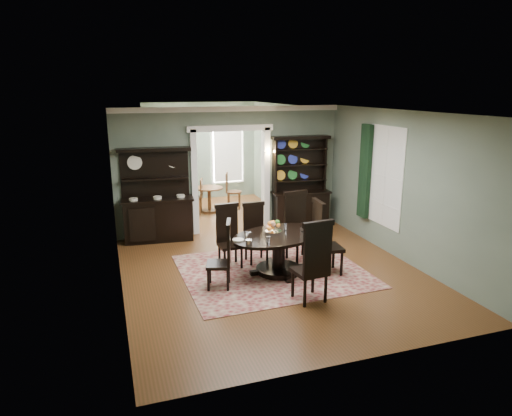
{
  "coord_description": "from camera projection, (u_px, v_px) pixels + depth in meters",
  "views": [
    {
      "loc": [
        -2.85,
        -7.51,
        3.41
      ],
      "look_at": [
        -0.15,
        0.6,
        1.16
      ],
      "focal_mm": 32.0,
      "sensor_mm": 36.0,
      "label": 1
    }
  ],
  "objects": [
    {
      "name": "parlor_chair_left",
      "position": [
        198.0,
        195.0,
        12.62
      ],
      "size": [
        0.46,
        0.45,
        0.99
      ],
      "rotation": [
        0.0,
        0.0,
        1.25
      ],
      "color": "brown",
      "rests_on": "parlor_floor"
    },
    {
      "name": "chair_end_right",
      "position": [
        323.0,
        236.0,
        8.47
      ],
      "size": [
        0.55,
        0.57,
        1.43
      ],
      "rotation": [
        0.0,
        0.0,
        -1.66
      ],
      "color": "black",
      "rests_on": "rug"
    },
    {
      "name": "parlor",
      "position": [
        208.0,
        155.0,
        13.32
      ],
      "size": [
        3.51,
        3.5,
        3.01
      ],
      "color": "brown",
      "rests_on": "ground"
    },
    {
      "name": "chair_end_left",
      "position": [
        224.0,
        253.0,
        7.9
      ],
      "size": [
        0.54,
        0.56,
        1.21
      ],
      "rotation": [
        0.0,
        0.0,
        1.27
      ],
      "color": "black",
      "rests_on": "rug"
    },
    {
      "name": "doorway_trim",
      "position": [
        230.0,
        165.0,
        10.97
      ],
      "size": [
        2.08,
        0.25,
        2.57
      ],
      "color": "white",
      "rests_on": "floor"
    },
    {
      "name": "right_window",
      "position": [
        375.0,
        174.0,
        9.9
      ],
      "size": [
        0.15,
        1.47,
        2.12
      ],
      "color": "white",
      "rests_on": "wall_right"
    },
    {
      "name": "chair_far_right",
      "position": [
        297.0,
        224.0,
        9.25
      ],
      "size": [
        0.59,
        0.57,
        1.41
      ],
      "rotation": [
        0.0,
        0.0,
        3.31
      ],
      "color": "black",
      "rests_on": "rug"
    },
    {
      "name": "dining_table",
      "position": [
        279.0,
        246.0,
        8.58
      ],
      "size": [
        2.24,
        2.24,
        0.76
      ],
      "rotation": [
        0.0,
        0.0,
        0.3
      ],
      "color": "black",
      "rests_on": "rug"
    },
    {
      "name": "room",
      "position": [
        274.0,
        192.0,
        8.27
      ],
      "size": [
        5.51,
        6.01,
        3.01
      ],
      "color": "brown",
      "rests_on": "ground"
    },
    {
      "name": "rug",
      "position": [
        272.0,
        271.0,
        8.76
      ],
      "size": [
        3.45,
        2.96,
        0.01
      ],
      "primitive_type": "cube",
      "rotation": [
        0.0,
        0.0,
        0.02
      ],
      "color": "maroon",
      "rests_on": "floor"
    },
    {
      "name": "wall_sconce",
      "position": [
        270.0,
        153.0,
        11.05
      ],
      "size": [
        0.27,
        0.21,
        0.21
      ],
      "color": "gold",
      "rests_on": "back_wall_right"
    },
    {
      "name": "centerpiece",
      "position": [
        273.0,
        230.0,
        8.53
      ],
      "size": [
        1.58,
        1.02,
        0.26
      ],
      "color": "white",
      "rests_on": "dining_table"
    },
    {
      "name": "parlor_table",
      "position": [
        209.0,
        196.0,
        12.83
      ],
      "size": [
        0.77,
        0.77,
        0.72
      ],
      "color": "brown",
      "rests_on": "parlor_floor"
    },
    {
      "name": "sideboard",
      "position": [
        158.0,
        209.0,
        10.41
      ],
      "size": [
        1.66,
        0.71,
        2.13
      ],
      "rotation": [
        0.0,
        0.0,
        -0.09
      ],
      "color": "black",
      "rests_on": "floor"
    },
    {
      "name": "welsh_dresser",
      "position": [
        300.0,
        194.0,
        11.47
      ],
      "size": [
        1.5,
        0.65,
        2.28
      ],
      "rotation": [
        0.0,
        0.0,
        -0.08
      ],
      "color": "black",
      "rests_on": "floor"
    },
    {
      "name": "chair_far_left",
      "position": [
        228.0,
        234.0,
        8.92
      ],
      "size": [
        0.48,
        0.46,
        1.24
      ],
      "rotation": [
        0.0,
        0.0,
        3.2
      ],
      "color": "black",
      "rests_on": "rug"
    },
    {
      "name": "parlor_chair_right",
      "position": [
        231.0,
        190.0,
        13.16
      ],
      "size": [
        0.5,
        0.49,
        1.06
      ],
      "rotation": [
        0.0,
        0.0,
        -1.93
      ],
      "color": "brown",
      "rests_on": "parlor_floor"
    },
    {
      "name": "chair_far_mid",
      "position": [
        255.0,
        231.0,
        9.17
      ],
      "size": [
        0.46,
        0.43,
        1.2
      ],
      "rotation": [
        0.0,
        0.0,
        3.16
      ],
      "color": "black",
      "rests_on": "rug"
    },
    {
      "name": "chair_near",
      "position": [
        314.0,
        260.0,
        7.3
      ],
      "size": [
        0.58,
        0.55,
        1.42
      ],
      "rotation": [
        0.0,
        0.0,
        0.11
      ],
      "color": "black",
      "rests_on": "rug"
    }
  ]
}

